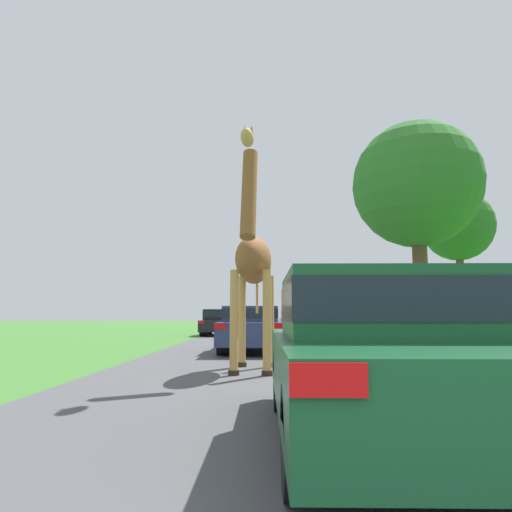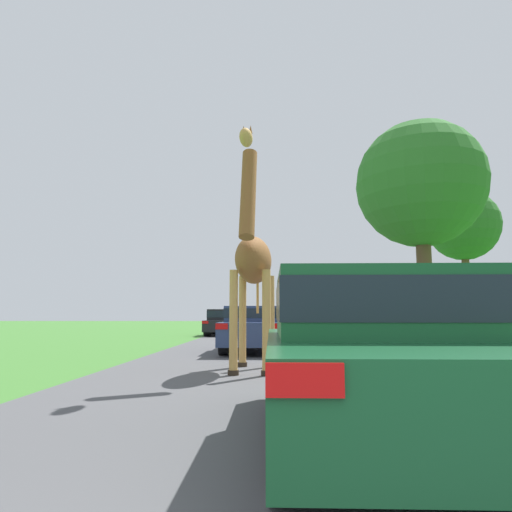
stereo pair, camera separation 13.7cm
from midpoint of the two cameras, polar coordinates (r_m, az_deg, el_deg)
The scene contains 11 objects.
road at distance 30.35m, azimuth 3.21°, elevation -9.46°, with size 8.17×120.00×0.00m.
giraffe_near_road at distance 9.42m, azimuth 0.04°, elevation -0.60°, with size 0.92×2.79×4.67m.
car_lead_maroon at distance 4.44m, azimuth 15.52°, elevation -11.36°, with size 1.97×4.40×1.51m.
car_queue_right at distance 18.71m, azimuth 10.30°, elevation -8.53°, with size 1.72×4.40×1.31m.
car_queue_left at distance 27.80m, azimuth 5.59°, elevation -8.07°, with size 1.78×4.26×1.42m.
car_far_ahead at distance 14.35m, azimuth -0.10°, elevation -8.90°, with size 1.82×4.38×1.39m.
car_verge_right at distance 10.54m, azimuth 22.18°, elevation -8.68°, with size 1.86×4.64×1.49m.
car_rear_follower at distance 25.48m, azimuth -3.88°, elevation -8.20°, with size 1.84×4.03×1.42m.
tree_left_edge at distance 20.21m, azimuth 20.06°, elevation 8.34°, with size 5.23×5.23×9.10m.
tree_centre_back at distance 29.89m, azimuth 24.61°, elevation 3.43°, with size 4.18×4.18×8.51m.
sign_post at distance 17.61m, azimuth 24.10°, elevation -6.42°, with size 0.70×0.08×1.75m.
Camera 2 is at (-0.62, -0.32, 1.14)m, focal length 32.00 mm.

